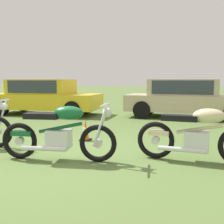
# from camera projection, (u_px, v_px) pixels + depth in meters

# --- Properties ---
(ground_plane) EXTENTS (120.00, 120.00, 0.00)m
(ground_plane) POSITION_uv_depth(u_px,v_px,m) (66.00, 156.00, 5.10)
(ground_plane) COLOR #567038
(motorcycle_green) EXTENTS (2.07, 0.64, 1.02)m
(motorcycle_green) POSITION_uv_depth(u_px,v_px,m) (59.00, 133.00, 4.76)
(motorcycle_green) COLOR black
(motorcycle_green) RESTS_ON ground
(motorcycle_cream) EXTENTS (2.01, 0.72, 1.02)m
(motorcycle_cream) POSITION_uv_depth(u_px,v_px,m) (197.00, 135.00, 4.63)
(motorcycle_cream) COLOR black
(motorcycle_cream) RESTS_ON ground
(car_yellow) EXTENTS (4.58, 2.18, 1.43)m
(car_yellow) POSITION_uv_depth(u_px,v_px,m) (44.00, 95.00, 11.18)
(car_yellow) COLOR gold
(car_yellow) RESTS_ON ground
(car_beige) EXTENTS (4.69, 2.41, 1.43)m
(car_beige) POSITION_uv_depth(u_px,v_px,m) (185.00, 96.00, 10.23)
(car_beige) COLOR #BCAD8C
(car_beige) RESTS_ON ground
(traffic_cone) EXTENTS (0.25, 0.25, 0.48)m
(traffic_cone) POSITION_uv_depth(u_px,v_px,m) (85.00, 131.00, 6.38)
(traffic_cone) COLOR #EA590F
(traffic_cone) RESTS_ON ground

